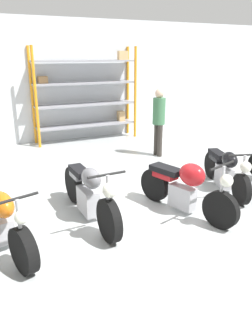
# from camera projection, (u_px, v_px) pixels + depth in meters

# --- Properties ---
(ground_plane) EXTENTS (30.00, 30.00, 0.00)m
(ground_plane) POSITION_uv_depth(u_px,v_px,m) (136.00, 214.00, 5.56)
(ground_plane) COLOR #B2B7B7
(back_wall) EXTENTS (30.00, 0.08, 3.60)m
(back_wall) POSITION_uv_depth(u_px,v_px,m) (51.00, 82.00, 9.79)
(back_wall) COLOR silver
(back_wall) RESTS_ON ground_plane
(shelving_rack) EXTENTS (3.20, 0.63, 2.81)m
(shelving_rack) POSITION_uv_depth(u_px,v_px,m) (87.00, 93.00, 10.01)
(shelving_rack) COLOR orange
(shelving_rack) RESTS_ON ground_plane
(motorcycle_orange) EXTENTS (0.78, 1.99, 0.99)m
(motorcycle_orange) POSITION_uv_depth(u_px,v_px,m) (0.00, 219.00, 4.45)
(motorcycle_orange) COLOR black
(motorcycle_orange) RESTS_ON ground_plane
(motorcycle_grey) EXTENTS (0.57, 2.20, 1.02)m
(motorcycle_grey) POSITION_uv_depth(u_px,v_px,m) (89.00, 193.00, 5.26)
(motorcycle_grey) COLOR black
(motorcycle_grey) RESTS_ON ground_plane
(motorcycle_red) EXTENTS (0.82, 1.94, 1.03)m
(motorcycle_red) POSITION_uv_depth(u_px,v_px,m) (185.00, 187.00, 5.46)
(motorcycle_red) COLOR black
(motorcycle_red) RESTS_ON ground_plane
(motorcycle_black) EXTENTS (0.80, 1.89, 0.93)m
(motorcycle_black) POSITION_uv_depth(u_px,v_px,m) (226.00, 170.00, 6.45)
(motorcycle_black) COLOR black
(motorcycle_black) RESTS_ON ground_plane
(person_browsing) EXTENTS (0.33, 0.33, 1.75)m
(person_browsing) POSITION_uv_depth(u_px,v_px,m) (159.00, 117.00, 8.46)
(person_browsing) COLOR #38332D
(person_browsing) RESTS_ON ground_plane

